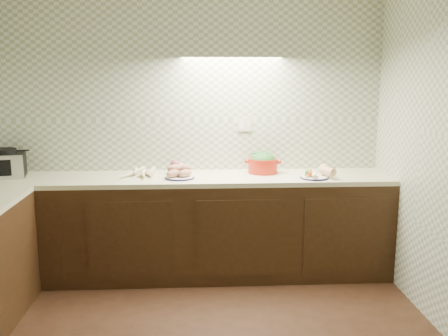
{
  "coord_description": "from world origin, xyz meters",
  "views": [
    {
      "loc": [
        0.11,
        -2.76,
        1.8
      ],
      "look_at": [
        0.33,
        1.25,
        1.02
      ],
      "focal_mm": 40.0,
      "sensor_mm": 36.0,
      "label": 1
    }
  ],
  "objects": [
    {
      "name": "veg_plate",
      "position": [
        1.16,
        1.39,
        0.94
      ],
      "size": [
        0.31,
        0.31,
        0.12
      ],
      "rotation": [
        0.0,
        0.0,
        0.34
      ],
      "color": "#101040",
      "rests_on": "counter"
    },
    {
      "name": "toaster_oven",
      "position": [
        -1.56,
        1.56,
        1.01
      ],
      "size": [
        0.39,
        0.34,
        0.25
      ],
      "rotation": [
        0.0,
        0.0,
        0.22
      ],
      "color": "black",
      "rests_on": "counter"
    },
    {
      "name": "dutch_oven",
      "position": [
        0.7,
        1.62,
        0.99
      ],
      "size": [
        0.33,
        0.3,
        0.18
      ],
      "rotation": [
        0.0,
        0.0,
        -0.15
      ],
      "color": "#B02011",
      "rests_on": "counter"
    },
    {
      "name": "parsnip_pile",
      "position": [
        -0.4,
        1.51,
        0.93
      ],
      "size": [
        0.35,
        0.33,
        0.07
      ],
      "color": "beige",
      "rests_on": "counter"
    },
    {
      "name": "counter",
      "position": [
        -0.68,
        0.68,
        0.45
      ],
      "size": [
        3.6,
        3.6,
        0.9
      ],
      "color": "black",
      "rests_on": "ground"
    },
    {
      "name": "sweet_potato_plate",
      "position": [
        -0.04,
        1.43,
        0.94
      ],
      "size": [
        0.25,
        0.25,
        0.12
      ],
      "rotation": [
        0.0,
        0.0,
        0.17
      ],
      "color": "#101040",
      "rests_on": "counter"
    },
    {
      "name": "onion_bowl",
      "position": [
        -0.07,
        1.62,
        0.95
      ],
      "size": [
        0.17,
        0.17,
        0.13
      ],
      "color": "black",
      "rests_on": "counter"
    },
    {
      "name": "room",
      "position": [
        0.0,
        0.0,
        1.63
      ],
      "size": [
        3.6,
        3.6,
        2.6
      ],
      "color": "black",
      "rests_on": "ground"
    }
  ]
}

